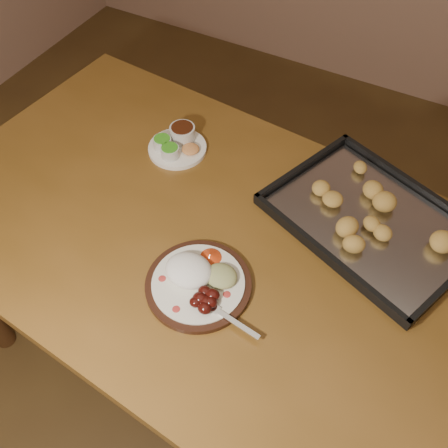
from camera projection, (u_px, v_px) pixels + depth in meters
The scene contains 5 objects.
ground at pixel (227, 397), 1.75m from camera, with size 4.00×4.00×0.00m, color brown.
dining_table at pixel (207, 253), 1.34m from camera, with size 1.58×1.04×0.75m.
dinner_plate at pixel (198, 280), 1.15m from camera, with size 0.31×0.25×0.06m.
condiment_saucer at pixel (177, 144), 1.43m from camera, with size 0.17×0.17×0.06m.
baking_tray at pixel (372, 219), 1.26m from camera, with size 0.59×0.52×0.05m.
Camera 1 is at (0.28, -0.55, 1.74)m, focal length 40.00 mm.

